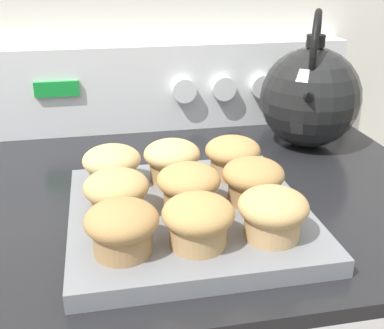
% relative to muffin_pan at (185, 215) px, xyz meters
% --- Properties ---
extents(control_panel, '(0.78, 0.07, 0.16)m').
position_rel_muffin_pan_xyz_m(control_panel, '(0.01, 0.39, 0.07)').
color(control_panel, white).
rests_on(control_panel, stove_range).
extents(muffin_pan, '(0.30, 0.30, 0.02)m').
position_rel_muffin_pan_xyz_m(muffin_pan, '(0.00, 0.00, 0.00)').
color(muffin_pan, slate).
rests_on(muffin_pan, stove_range).
extents(muffin_r0_c0, '(0.08, 0.08, 0.06)m').
position_rel_muffin_pan_xyz_m(muffin_r0_c0, '(-0.08, -0.08, 0.04)').
color(muffin_r0_c0, '#A37A4C').
rests_on(muffin_r0_c0, muffin_pan).
extents(muffin_r0_c1, '(0.08, 0.08, 0.06)m').
position_rel_muffin_pan_xyz_m(muffin_r0_c1, '(-0.00, -0.09, 0.04)').
color(muffin_r0_c1, tan).
rests_on(muffin_r0_c1, muffin_pan).
extents(muffin_r0_c2, '(0.08, 0.08, 0.06)m').
position_rel_muffin_pan_xyz_m(muffin_r0_c2, '(0.08, -0.09, 0.04)').
color(muffin_r0_c2, tan).
rests_on(muffin_r0_c2, muffin_pan).
extents(muffin_r1_c0, '(0.08, 0.08, 0.06)m').
position_rel_muffin_pan_xyz_m(muffin_r1_c0, '(-0.08, -0.00, 0.04)').
color(muffin_r1_c0, tan).
rests_on(muffin_r1_c0, muffin_pan).
extents(muffin_r1_c1, '(0.08, 0.08, 0.06)m').
position_rel_muffin_pan_xyz_m(muffin_r1_c1, '(-0.00, -0.00, 0.04)').
color(muffin_r1_c1, tan).
rests_on(muffin_r1_c1, muffin_pan).
extents(muffin_r1_c2, '(0.08, 0.08, 0.06)m').
position_rel_muffin_pan_xyz_m(muffin_r1_c2, '(0.09, 0.00, 0.04)').
color(muffin_r1_c2, '#A37A4C').
rests_on(muffin_r1_c2, muffin_pan).
extents(muffin_r2_c0, '(0.08, 0.08, 0.06)m').
position_rel_muffin_pan_xyz_m(muffin_r2_c0, '(-0.09, 0.08, 0.04)').
color(muffin_r2_c0, tan).
rests_on(muffin_r2_c0, muffin_pan).
extents(muffin_r2_c1, '(0.08, 0.08, 0.06)m').
position_rel_muffin_pan_xyz_m(muffin_r2_c1, '(-0.00, 0.09, 0.04)').
color(muffin_r2_c1, tan).
rests_on(muffin_r2_c1, muffin_pan).
extents(muffin_r2_c2, '(0.08, 0.08, 0.06)m').
position_rel_muffin_pan_xyz_m(muffin_r2_c2, '(0.08, 0.08, 0.04)').
color(muffin_r2_c2, tan).
rests_on(muffin_r2_c2, muffin_pan).
extents(tea_kettle, '(0.18, 0.20, 0.24)m').
position_rel_muffin_pan_xyz_m(tea_kettle, '(0.27, 0.24, 0.08)').
color(tea_kettle, black).
rests_on(tea_kettle, stove_range).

